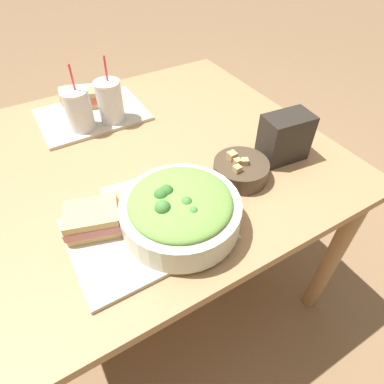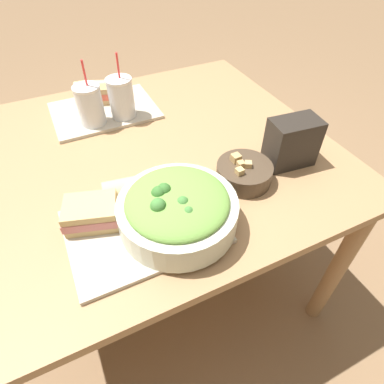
# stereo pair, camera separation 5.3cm
# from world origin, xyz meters

# --- Properties ---
(ground_plane) EXTENTS (12.00, 12.00, 0.00)m
(ground_plane) POSITION_xyz_m (0.00, 0.00, 0.00)
(ground_plane) COLOR #846647
(dining_table) EXTENTS (1.22, 1.08, 0.75)m
(dining_table) POSITION_xyz_m (0.00, 0.00, 0.66)
(dining_table) COLOR #A37A51
(dining_table) RESTS_ON ground_plane
(tray_near) EXTENTS (0.38, 0.29, 0.01)m
(tray_near) POSITION_xyz_m (-0.11, -0.31, 0.76)
(tray_near) COLOR #BCB29E
(tray_near) RESTS_ON dining_table
(tray_far) EXTENTS (0.38, 0.29, 0.01)m
(tray_far) POSITION_xyz_m (-0.06, 0.30, 0.76)
(tray_far) COLOR #BCB29E
(tray_far) RESTS_ON dining_table
(salad_bowl) EXTENTS (0.30, 0.30, 0.12)m
(salad_bowl) POSITION_xyz_m (-0.03, -0.34, 0.82)
(salad_bowl) COLOR beige
(salad_bowl) RESTS_ON tray_near
(soup_bowl) EXTENTS (0.16, 0.16, 0.08)m
(soup_bowl) POSITION_xyz_m (0.22, -0.26, 0.78)
(soup_bowl) COLOR #473828
(soup_bowl) RESTS_ON dining_table
(sandwich_near) EXTENTS (0.16, 0.13, 0.06)m
(sandwich_near) POSITION_xyz_m (-0.22, -0.24, 0.80)
(sandwich_near) COLOR tan
(sandwich_near) RESTS_ON tray_near
(baguette_near) EXTENTS (0.17, 0.09, 0.07)m
(baguette_near) POSITION_xyz_m (-0.10, -0.20, 0.80)
(baguette_near) COLOR #DBBC84
(baguette_near) RESTS_ON tray_near
(sandwich_far) EXTENTS (0.16, 0.13, 0.06)m
(sandwich_far) POSITION_xyz_m (-0.07, 0.39, 0.80)
(sandwich_far) COLOR tan
(sandwich_far) RESTS_ON tray_far
(baguette_far) EXTENTS (0.17, 0.11, 0.07)m
(baguette_far) POSITION_xyz_m (-0.05, 0.41, 0.80)
(baguette_far) COLOR #DBBC84
(baguette_far) RESTS_ON tray_far
(drink_cup_dark) EXTENTS (0.09, 0.09, 0.23)m
(drink_cup_dark) POSITION_xyz_m (-0.11, 0.23, 0.83)
(drink_cup_dark) COLOR silver
(drink_cup_dark) RESTS_ON tray_far
(drink_cup_red) EXTENTS (0.09, 0.09, 0.23)m
(drink_cup_red) POSITION_xyz_m (-0.00, 0.23, 0.83)
(drink_cup_red) COLOR silver
(drink_cup_red) RESTS_ON tray_far
(chip_bag) EXTENTS (0.16, 0.11, 0.15)m
(chip_bag) POSITION_xyz_m (0.39, -0.25, 0.83)
(chip_bag) COLOR #28231E
(chip_bag) RESTS_ON dining_table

